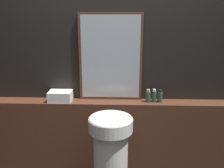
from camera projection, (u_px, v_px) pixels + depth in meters
name	position (u px, v px, depth m)	size (l,w,h in m)	color
wall_back	(120.00, 67.00, 2.58)	(8.00, 0.06, 2.50)	black
vanity_counter	(120.00, 142.00, 2.66)	(2.95, 0.20, 0.92)	#512D1E
pedestal_sink	(111.00, 160.00, 2.26)	(0.39, 0.39, 0.91)	white
mirror	(111.00, 57.00, 2.51)	(0.64, 0.03, 0.88)	#563323
towel_stack	(60.00, 96.00, 2.55)	(0.23, 0.18, 0.10)	white
shampoo_bottle	(148.00, 96.00, 2.51)	(0.05, 0.05, 0.13)	#2D4C3D
conditioner_bottle	(154.00, 96.00, 2.51)	(0.05, 0.05, 0.14)	#2D4C3D
lotion_bottle	(160.00, 96.00, 2.51)	(0.05, 0.05, 0.13)	#2D4C3D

